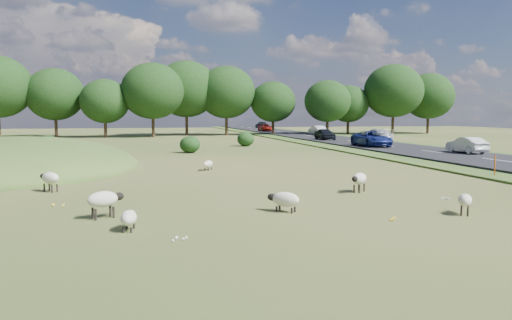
{
  "coord_description": "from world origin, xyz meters",
  "views": [
    {
      "loc": [
        -3.92,
        -21.52,
        3.45
      ],
      "look_at": [
        2.0,
        4.0,
        1.0
      ],
      "focal_mm": 35.0,
      "sensor_mm": 36.0,
      "label": 1
    }
  ],
  "objects_px": {
    "sheep_3": "(50,178)",
    "car_1": "(262,125)",
    "sheep_2": "(359,179)",
    "car_5": "(325,134)",
    "car_6": "(372,139)",
    "car_4": "(317,130)",
    "sheep_6": "(465,200)",
    "sheep_4": "(208,164)",
    "marker_post": "(495,166)",
    "sheep_0": "(104,199)",
    "sheep_5": "(129,218)",
    "car_3": "(467,145)",
    "car_2": "(377,135)",
    "car_7": "(266,128)",
    "sheep_1": "(285,199)"
  },
  "relations": [
    {
      "from": "car_1",
      "to": "sheep_3",
      "type": "bearing_deg",
      "value": 70.17
    },
    {
      "from": "sheep_0",
      "to": "car_7",
      "type": "bearing_deg",
      "value": 45.57
    },
    {
      "from": "sheep_6",
      "to": "car_2",
      "type": "relative_size",
      "value": 0.19
    },
    {
      "from": "sheep_6",
      "to": "car_2",
      "type": "bearing_deg",
      "value": 14.28
    },
    {
      "from": "sheep_4",
      "to": "sheep_5",
      "type": "distance_m",
      "value": 15.67
    },
    {
      "from": "car_3",
      "to": "car_4",
      "type": "xyz_separation_m",
      "value": [
        0.0,
        35.22,
        0.04
      ]
    },
    {
      "from": "sheep_1",
      "to": "car_6",
      "type": "relative_size",
      "value": 0.22
    },
    {
      "from": "sheep_4",
      "to": "car_4",
      "type": "bearing_deg",
      "value": -178.6
    },
    {
      "from": "marker_post",
      "to": "sheep_1",
      "type": "height_order",
      "value": "marker_post"
    },
    {
      "from": "sheep_2",
      "to": "marker_post",
      "type": "bearing_deg",
      "value": 154.26
    },
    {
      "from": "marker_post",
      "to": "sheep_0",
      "type": "distance_m",
      "value": 20.93
    },
    {
      "from": "marker_post",
      "to": "sheep_2",
      "type": "bearing_deg",
      "value": -161.31
    },
    {
      "from": "sheep_5",
      "to": "car_5",
      "type": "relative_size",
      "value": 0.27
    },
    {
      "from": "sheep_3",
      "to": "car_7",
      "type": "distance_m",
      "value": 68.58
    },
    {
      "from": "marker_post",
      "to": "car_3",
      "type": "xyz_separation_m",
      "value": [
        7.1,
        12.23,
        0.3
      ]
    },
    {
      "from": "car_4",
      "to": "car_1",
      "type": "bearing_deg",
      "value": -90.0
    },
    {
      "from": "sheep_2",
      "to": "sheep_4",
      "type": "xyz_separation_m",
      "value": [
        -5.34,
        9.94,
        -0.22
      ]
    },
    {
      "from": "sheep_4",
      "to": "car_3",
      "type": "relative_size",
      "value": 0.27
    },
    {
      "from": "sheep_6",
      "to": "car_1",
      "type": "relative_size",
      "value": 0.2
    },
    {
      "from": "sheep_0",
      "to": "car_4",
      "type": "xyz_separation_m",
      "value": [
        27.04,
        53.8,
        0.3
      ]
    },
    {
      "from": "car_2",
      "to": "sheep_0",
      "type": "bearing_deg",
      "value": 51.89
    },
    {
      "from": "sheep_2",
      "to": "car_5",
      "type": "bearing_deg",
      "value": -153.19
    },
    {
      "from": "sheep_3",
      "to": "car_3",
      "type": "relative_size",
      "value": 0.29
    },
    {
      "from": "sheep_4",
      "to": "sheep_5",
      "type": "height_order",
      "value": "sheep_4"
    },
    {
      "from": "car_6",
      "to": "car_4",
      "type": "bearing_deg",
      "value": 81.64
    },
    {
      "from": "sheep_2",
      "to": "car_3",
      "type": "distance_m",
      "value": 22.6
    },
    {
      "from": "sheep_6",
      "to": "car_4",
      "type": "xyz_separation_m",
      "value": [
        15.07,
        55.97,
        0.43
      ]
    },
    {
      "from": "sheep_4",
      "to": "car_2",
      "type": "bearing_deg",
      "value": 163.99
    },
    {
      "from": "sheep_2",
      "to": "car_4",
      "type": "relative_size",
      "value": 0.27
    },
    {
      "from": "sheep_0",
      "to": "car_2",
      "type": "distance_m",
      "value": 43.81
    },
    {
      "from": "sheep_5",
      "to": "car_2",
      "type": "relative_size",
      "value": 0.21
    },
    {
      "from": "car_2",
      "to": "car_3",
      "type": "bearing_deg",
      "value": 90.0
    },
    {
      "from": "sheep_5",
      "to": "car_6",
      "type": "bearing_deg",
      "value": -28.11
    },
    {
      "from": "marker_post",
      "to": "car_6",
      "type": "distance_m",
      "value": 21.83
    },
    {
      "from": "sheep_3",
      "to": "sheep_5",
      "type": "xyz_separation_m",
      "value": [
        3.55,
        -8.33,
        -0.23
      ]
    },
    {
      "from": "sheep_5",
      "to": "car_5",
      "type": "height_order",
      "value": "car_5"
    },
    {
      "from": "sheep_2",
      "to": "sheep_6",
      "type": "xyz_separation_m",
      "value": [
        1.45,
        -5.34,
        -0.09
      ]
    },
    {
      "from": "sheep_6",
      "to": "car_7",
      "type": "xyz_separation_m",
      "value": [
        11.27,
        72.02,
        0.39
      ]
    },
    {
      "from": "sheep_2",
      "to": "car_4",
      "type": "distance_m",
      "value": 53.26
    },
    {
      "from": "sheep_4",
      "to": "car_5",
      "type": "distance_m",
      "value": 32.93
    },
    {
      "from": "sheep_6",
      "to": "car_5",
      "type": "bearing_deg",
      "value": 21.89
    },
    {
      "from": "car_4",
      "to": "car_5",
      "type": "xyz_separation_m",
      "value": [
        -3.8,
        -13.17,
        0.0
      ]
    },
    {
      "from": "sheep_4",
      "to": "sheep_0",
      "type": "bearing_deg",
      "value": 8.08
    },
    {
      "from": "sheep_1",
      "to": "car_5",
      "type": "bearing_deg",
      "value": -70.95
    },
    {
      "from": "sheep_6",
      "to": "car_4",
      "type": "height_order",
      "value": "car_4"
    },
    {
      "from": "sheep_5",
      "to": "sheep_6",
      "type": "distance_m",
      "value": 11.14
    },
    {
      "from": "car_2",
      "to": "sheep_3",
      "type": "bearing_deg",
      "value": 43.34
    },
    {
      "from": "sheep_2",
      "to": "car_6",
      "type": "distance_m",
      "value": 27.84
    },
    {
      "from": "car_4",
      "to": "car_7",
      "type": "bearing_deg",
      "value": -76.68
    },
    {
      "from": "sheep_3",
      "to": "car_1",
      "type": "xyz_separation_m",
      "value": [
        29.76,
        82.53,
        0.34
      ]
    }
  ]
}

